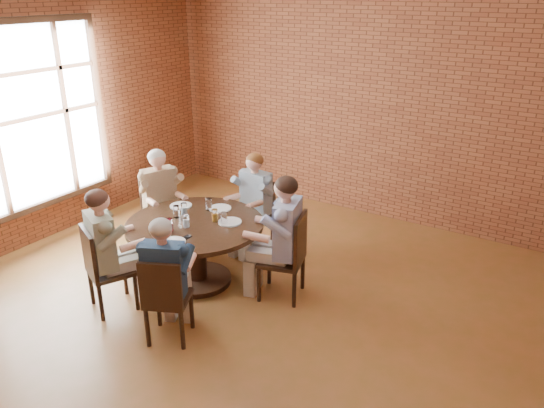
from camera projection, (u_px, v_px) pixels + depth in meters
The scene contains 26 objects.
floor at pixel (220, 327), 5.30m from camera, with size 7.00×7.00×0.00m, color #97582E.
wall_back at pixel (369, 99), 7.38m from camera, with size 7.00×7.00×0.00m, color brown.
window at pixel (31, 118), 6.56m from camera, with size 0.10×2.16×2.36m.
dining_table at pixel (196, 240), 5.92m from camera, with size 1.52×1.52×0.75m.
chair_a at pixel (290, 254), 5.64m from camera, with size 0.56×0.56×0.96m.
diner_a at pixel (281, 238), 5.60m from camera, with size 0.56×0.69×1.38m, color #394994, non-canonical shape.
chair_b at pixel (257, 212), 6.73m from camera, with size 0.44×0.44×0.91m.
diner_b at pixel (253, 204), 6.62m from camera, with size 0.50×0.61×1.28m, color gray, non-canonical shape.
chair_c at pixel (160, 210), 6.77m from camera, with size 0.56×0.56×0.93m.
diner_c at pixel (162, 201), 6.65m from camera, with size 0.52×0.64×1.32m, color brown, non-canonical shape.
chair_d at pixel (102, 266), 5.41m from camera, with size 0.57×0.57×0.94m.
diner_d at pixel (108, 251), 5.39m from camera, with size 0.53×0.65×1.33m, color #A08F7E, non-canonical shape.
chair_e at pixel (165, 297), 4.90m from camera, with size 0.53×0.53×0.90m.
diner_e at pixel (167, 280), 4.92m from camera, with size 0.49×0.60×1.27m, color navy, non-canonical shape.
plate_a at pixel (230, 222), 5.82m from camera, with size 0.26×0.26×0.01m, color white.
plate_b at pixel (220, 208), 6.18m from camera, with size 0.26×0.26×0.01m, color white.
plate_c at pixel (181, 206), 6.25m from camera, with size 0.26×0.26×0.01m, color white.
plate_d at pixel (173, 242), 5.36m from camera, with size 0.26×0.26×0.01m, color white.
glass_a at pixel (224, 218), 5.76m from camera, with size 0.07×0.07×0.14m, color white.
glass_b at pixel (215, 215), 5.83m from camera, with size 0.07×0.07×0.14m, color white.
glass_c at pixel (209, 205), 6.12m from camera, with size 0.07×0.07×0.14m, color white.
glass_d at pixel (184, 209), 6.00m from camera, with size 0.07×0.07×0.14m, color white.
glass_e at pixel (176, 212), 5.93m from camera, with size 0.07×0.07×0.14m, color white.
glass_f at pixel (170, 225), 5.60m from camera, with size 0.07×0.07×0.14m, color white.
glass_g at pixel (186, 221), 5.69m from camera, with size 0.07×0.07×0.14m, color white.
smartphone at pixel (186, 238), 5.46m from camera, with size 0.07×0.13×0.01m, color black.
Camera 1 is at (2.82, -3.45, 3.16)m, focal length 35.00 mm.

